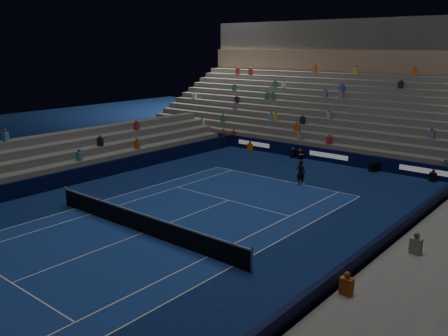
% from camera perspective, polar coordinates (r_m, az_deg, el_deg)
% --- Properties ---
extents(ground, '(90.00, 90.00, 0.00)m').
position_cam_1_polar(ground, '(23.12, -9.64, -7.66)').
color(ground, '#0D1E4F').
rests_on(ground, ground).
extents(court_surface, '(10.97, 23.77, 0.01)m').
position_cam_1_polar(court_surface, '(23.12, -9.64, -7.65)').
color(court_surface, navy).
rests_on(court_surface, ground).
extents(sponsor_barrier_far, '(44.00, 0.25, 1.00)m').
position_cam_1_polar(sponsor_barrier_far, '(37.13, 12.44, 1.43)').
color(sponsor_barrier_far, black).
rests_on(sponsor_barrier_far, ground).
extents(sponsor_barrier_east, '(0.25, 37.00, 1.00)m').
position_cam_1_polar(sponsor_barrier_east, '(17.35, 12.40, -13.78)').
color(sponsor_barrier_east, black).
rests_on(sponsor_barrier_east, ground).
extents(sponsor_barrier_west, '(0.25, 37.00, 1.00)m').
position_cam_1_polar(sponsor_barrier_west, '(30.65, -21.63, -1.98)').
color(sponsor_barrier_west, black).
rests_on(sponsor_barrier_west, ground).
extents(grandstand_main, '(44.00, 15.20, 11.20)m').
position_cam_1_polar(grandstand_main, '(45.11, 18.23, 7.01)').
color(grandstand_main, '#61615C').
rests_on(grandstand_main, ground).
extents(grandstand_east, '(5.00, 37.00, 2.50)m').
position_cam_1_polar(grandstand_east, '(16.11, 23.87, -15.40)').
color(grandstand_east, slate).
rests_on(grandstand_east, ground).
extents(grandstand_west, '(5.00, 37.00, 2.50)m').
position_cam_1_polar(grandstand_west, '(33.56, -24.58, -0.18)').
color(grandstand_west, slate).
rests_on(grandstand_west, ground).
extents(tennis_net, '(12.90, 0.10, 1.10)m').
position_cam_1_polar(tennis_net, '(22.94, -9.69, -6.49)').
color(tennis_net, '#B2B2B7').
rests_on(tennis_net, ground).
extents(tennis_player, '(0.61, 0.43, 1.61)m').
position_cam_1_polar(tennis_player, '(30.67, 9.12, -0.53)').
color(tennis_player, black).
rests_on(tennis_player, ground).
extents(broadcast_camera, '(0.59, 1.01, 0.68)m').
position_cam_1_polar(broadcast_camera, '(35.27, 17.46, 0.17)').
color(broadcast_camera, black).
rests_on(broadcast_camera, ground).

